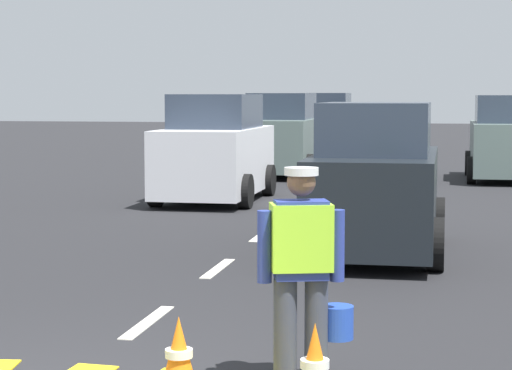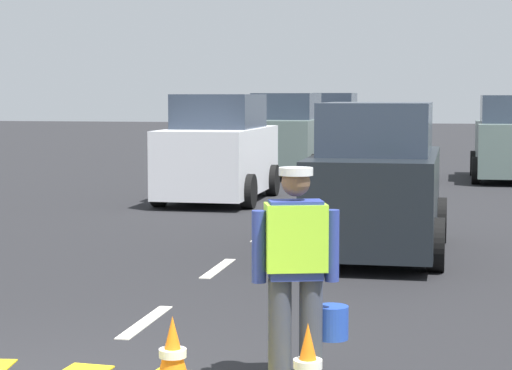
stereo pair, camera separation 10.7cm
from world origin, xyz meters
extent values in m
plane|color=black|center=(0.00, 21.00, 0.00)|extent=(96.00, 96.00, 0.00)
cube|color=silver|center=(0.00, 2.70, 0.01)|extent=(0.14, 1.40, 0.01)
cube|color=silver|center=(0.00, 5.70, 0.01)|extent=(0.14, 1.40, 0.01)
cube|color=silver|center=(0.00, 8.70, 0.01)|extent=(0.14, 1.40, 0.01)
cube|color=silver|center=(0.00, 11.70, 0.01)|extent=(0.14, 1.40, 0.01)
cube|color=silver|center=(0.00, 14.70, 0.01)|extent=(0.14, 1.40, 0.01)
cube|color=silver|center=(0.00, 17.70, 0.01)|extent=(0.14, 1.40, 0.01)
cube|color=silver|center=(0.00, 20.70, 0.01)|extent=(0.14, 1.40, 0.01)
cube|color=silver|center=(0.00, 23.70, 0.01)|extent=(0.14, 1.40, 0.01)
cube|color=silver|center=(0.00, 26.70, 0.01)|extent=(0.14, 1.40, 0.01)
cube|color=silver|center=(0.00, 29.70, 0.01)|extent=(0.14, 1.40, 0.01)
cube|color=silver|center=(0.00, 32.70, 0.01)|extent=(0.14, 1.40, 0.01)
cube|color=silver|center=(0.00, 35.70, 0.01)|extent=(0.14, 1.40, 0.01)
cube|color=silver|center=(0.00, 38.70, 0.01)|extent=(0.14, 1.40, 0.01)
cube|color=silver|center=(0.00, 41.70, 0.01)|extent=(0.14, 1.40, 0.01)
cube|color=silver|center=(0.00, 44.70, 0.01)|extent=(0.14, 1.40, 0.01)
cube|color=silver|center=(0.00, 47.70, 0.01)|extent=(0.14, 1.40, 0.01)
cylinder|color=#383D4C|center=(1.65, 0.95, 0.41)|extent=(0.18, 0.18, 0.82)
cylinder|color=#383D4C|center=(1.87, 1.02, 0.41)|extent=(0.18, 0.18, 0.82)
cube|color=navy|center=(1.76, 0.98, 1.12)|extent=(0.45, 0.35, 0.60)
cube|color=#A5EA33|center=(1.76, 0.98, 1.14)|extent=(0.52, 0.40, 0.51)
cylinder|color=navy|center=(1.49, 0.90, 1.07)|extent=(0.11, 0.11, 0.55)
cylinder|color=navy|center=(2.03, 1.07, 1.07)|extent=(0.11, 0.11, 0.55)
sphere|color=brown|center=(1.76, 0.98, 1.56)|extent=(0.22, 0.22, 0.22)
cylinder|color=silver|center=(1.76, 0.98, 1.64)|extent=(0.26, 0.26, 0.06)
cylinder|color=#2347B7|center=(2.02, 1.17, 0.45)|extent=(0.26, 0.26, 0.26)
cone|color=orange|center=(1.97, 0.22, 0.35)|extent=(0.30, 0.30, 0.64)
cylinder|color=white|center=(1.97, 0.22, 0.38)|extent=(0.20, 0.20, 0.06)
cone|color=orange|center=(0.96, 0.37, 0.33)|extent=(0.30, 0.30, 0.60)
cylinder|color=white|center=(0.96, 0.37, 0.36)|extent=(0.20, 0.20, 0.06)
cube|color=slate|center=(4.29, 19.73, 0.84)|extent=(1.63, 4.11, 1.31)
cube|color=#2D3847|center=(4.29, 19.62, 1.84)|extent=(1.44, 2.26, 0.70)
cylinder|color=black|center=(3.46, 21.00, 0.34)|extent=(0.22, 0.68, 0.68)
cylinder|color=black|center=(3.46, 18.45, 0.34)|extent=(0.22, 0.68, 0.68)
cube|color=silver|center=(-1.89, 13.47, 0.85)|extent=(1.77, 4.08, 1.34)
cube|color=#2D3847|center=(-1.89, 13.57, 1.87)|extent=(1.56, 2.24, 0.70)
cylinder|color=black|center=(-0.98, 12.21, 0.34)|extent=(0.22, 0.68, 0.68)
cylinder|color=black|center=(-2.79, 12.21, 0.34)|extent=(0.22, 0.68, 0.68)
cylinder|color=black|center=(-0.98, 14.74, 0.34)|extent=(0.22, 0.68, 0.68)
cylinder|color=black|center=(-2.79, 14.74, 0.34)|extent=(0.22, 0.68, 0.68)
cube|color=black|center=(1.88, 7.30, 0.79)|extent=(1.63, 3.95, 1.23)
cube|color=#2D3847|center=(1.88, 7.21, 1.76)|extent=(1.44, 2.17, 0.70)
cylinder|color=black|center=(1.05, 8.53, 0.34)|extent=(0.22, 0.68, 0.68)
cylinder|color=black|center=(2.72, 8.53, 0.34)|extent=(0.22, 0.68, 0.68)
cylinder|color=black|center=(1.05, 6.08, 0.34)|extent=(0.22, 0.68, 0.68)
cylinder|color=black|center=(2.72, 6.08, 0.34)|extent=(0.22, 0.68, 0.68)
cube|color=slate|center=(-1.58, 19.99, 0.86)|extent=(1.79, 4.14, 1.36)
cube|color=#2D3847|center=(-1.58, 20.10, 1.89)|extent=(1.58, 2.28, 0.70)
cylinder|color=black|center=(-0.66, 18.71, 0.34)|extent=(0.22, 0.68, 0.68)
cylinder|color=black|center=(-2.50, 18.71, 0.34)|extent=(0.22, 0.68, 0.68)
cylinder|color=black|center=(-0.66, 21.28, 0.34)|extent=(0.22, 0.68, 0.68)
cylinder|color=black|center=(-2.50, 21.28, 0.34)|extent=(0.22, 0.68, 0.68)
cube|color=black|center=(-1.51, 30.40, 0.87)|extent=(1.63, 3.94, 1.38)
cube|color=#2D3847|center=(-1.51, 30.50, 1.91)|extent=(1.43, 2.16, 0.70)
cylinder|color=black|center=(-0.68, 29.19, 0.34)|extent=(0.22, 0.68, 0.68)
cylinder|color=black|center=(-2.35, 29.19, 0.34)|extent=(0.22, 0.68, 0.68)
cylinder|color=black|center=(-0.68, 31.62, 0.34)|extent=(0.22, 0.68, 0.68)
cylinder|color=black|center=(-2.35, 31.62, 0.34)|extent=(0.22, 0.68, 0.68)
camera|label=1|loc=(2.83, -6.31, 2.22)|focal=68.77mm
camera|label=2|loc=(2.93, -6.29, 2.22)|focal=68.77mm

